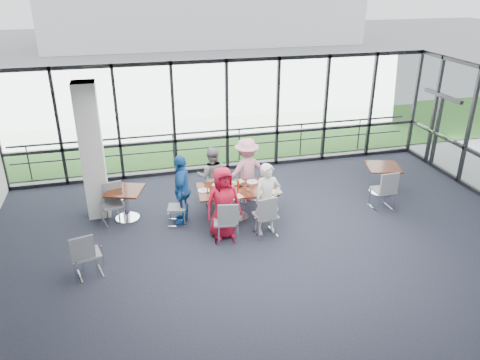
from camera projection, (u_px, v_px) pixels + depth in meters
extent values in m
cube|color=black|center=(283.00, 262.00, 9.43)|extent=(12.00, 10.00, 0.02)
cube|color=silver|center=(290.00, 107.00, 8.11)|extent=(12.00, 10.00, 0.04)
cube|color=white|center=(227.00, 116.00, 13.19)|extent=(12.00, 0.10, 3.20)
cube|color=black|center=(437.00, 132.00, 13.66)|extent=(0.12, 1.60, 2.10)
cube|color=silver|center=(92.00, 152.00, 10.61)|extent=(0.50, 0.50, 3.20)
cube|color=gray|center=(199.00, 121.00, 18.27)|extent=(80.00, 70.00, 0.02)
cube|color=#26531A|center=(209.00, 136.00, 16.49)|extent=(80.00, 5.00, 0.01)
cube|color=white|center=(201.00, 2.00, 37.38)|extent=(24.00, 10.00, 6.00)
cylinder|color=#2D2D33|center=(223.00, 146.00, 14.17)|extent=(12.00, 0.06, 0.06)
cube|color=#3E180E|center=(237.00, 189.00, 10.83)|extent=(1.87, 1.12, 0.04)
cylinder|color=silver|center=(237.00, 204.00, 10.98)|extent=(0.12, 0.12, 0.71)
cylinder|color=silver|center=(237.00, 217.00, 11.12)|extent=(0.56, 0.56, 0.03)
cube|color=#3E180E|center=(125.00, 191.00, 10.77)|extent=(0.99, 0.99, 0.04)
cylinder|color=silver|center=(126.00, 205.00, 10.92)|extent=(0.12, 0.12, 0.71)
cube|color=#3E180E|center=(383.00, 167.00, 12.06)|extent=(1.00, 1.00, 0.04)
cylinder|color=silver|center=(381.00, 180.00, 12.22)|extent=(0.12, 0.12, 0.71)
imported|color=#AF0E27|center=(223.00, 203.00, 10.03)|extent=(0.86, 0.62, 1.62)
imported|color=silver|center=(267.00, 199.00, 10.15)|extent=(0.65, 0.51, 1.64)
imported|color=gray|center=(212.00, 176.00, 11.44)|extent=(0.83, 0.62, 1.51)
imported|color=pink|center=(247.00, 171.00, 11.57)|extent=(1.16, 0.74, 1.67)
imported|color=#1A549E|center=(182.00, 189.00, 10.60)|extent=(0.79, 1.08, 1.66)
cylinder|color=white|center=(218.00, 195.00, 10.48)|extent=(0.28, 0.28, 0.01)
cylinder|color=white|center=(264.00, 192.00, 10.64)|extent=(0.27, 0.27, 0.01)
cylinder|color=white|center=(217.00, 185.00, 11.00)|extent=(0.24, 0.24, 0.01)
cylinder|color=white|center=(252.00, 182.00, 11.15)|extent=(0.27, 0.27, 0.01)
cylinder|color=white|center=(203.00, 191.00, 10.70)|extent=(0.24, 0.24, 0.01)
cylinder|color=white|center=(230.00, 190.00, 10.57)|extent=(0.07, 0.07, 0.15)
cylinder|color=white|center=(248.00, 189.00, 10.64)|extent=(0.07, 0.07, 0.14)
cylinder|color=white|center=(236.00, 183.00, 10.95)|extent=(0.07, 0.07, 0.15)
cylinder|color=white|center=(208.00, 190.00, 10.57)|extent=(0.07, 0.07, 0.13)
cube|color=beige|center=(236.00, 197.00, 10.41)|extent=(0.38, 0.32, 0.00)
cube|color=beige|center=(275.00, 192.00, 10.67)|extent=(0.31, 0.22, 0.00)
cube|color=beige|center=(238.00, 182.00, 11.17)|extent=(0.34, 0.30, 0.00)
cube|color=black|center=(240.00, 186.00, 10.90)|extent=(0.10, 0.07, 0.04)
cylinder|color=#AF1715|center=(238.00, 184.00, 10.81)|extent=(0.06, 0.06, 0.18)
cylinder|color=#226823|center=(238.00, 184.00, 10.83)|extent=(0.05, 0.05, 0.20)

